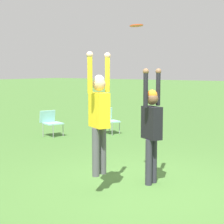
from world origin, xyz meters
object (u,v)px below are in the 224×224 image
camping_chair_1 (51,121)px  camping_chair_2 (108,119)px  person_jumping (99,111)px  frisbee (136,26)px  person_defending (152,124)px

camping_chair_1 → camping_chair_2: size_ratio=0.95×
person_jumping → camping_chair_1: person_jumping is taller
frisbee → camping_chair_2: frisbee is taller
camping_chair_1 → camping_chair_2: 1.81m
person_defending → camping_chair_1: bearing=-179.7°
person_defending → camping_chair_1: (2.41, 4.88, -0.61)m
camping_chair_2 → frisbee: bearing=67.6°
person_jumping → frisbee: frisbee is taller
person_jumping → frisbee: 1.59m
camping_chair_1 → camping_chair_2: bearing=159.2°
frisbee → camping_chair_1: frisbee is taller
person_defending → camping_chair_1: size_ratio=2.62×
camping_chair_1 → person_jumping: bearing=72.6°
person_jumping → camping_chair_2: (4.70, 3.25, -0.87)m
person_defending → camping_chair_2: person_defending is taller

